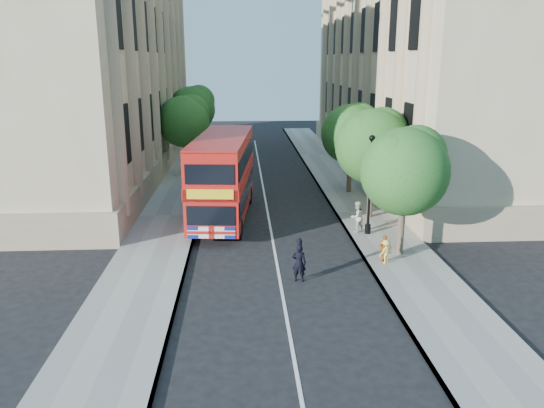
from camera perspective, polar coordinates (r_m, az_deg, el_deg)
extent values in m
plane|color=black|center=(21.91, 0.94, -8.69)|extent=(120.00, 120.00, 0.00)
cube|color=gray|center=(32.07, 9.90, -0.95)|extent=(3.50, 80.00, 0.12)
cube|color=gray|center=(31.52, -10.92, -1.29)|extent=(3.50, 80.00, 0.12)
cube|color=tan|center=(46.56, 16.43, 14.81)|extent=(12.00, 38.00, 18.00)
cube|color=tan|center=(45.65, -19.60, 14.56)|extent=(12.00, 38.00, 18.00)
cylinder|color=#473828|center=(25.23, 13.70, -2.39)|extent=(0.32, 0.32, 2.86)
sphere|color=#1C5420|center=(24.59, 14.08, 3.40)|extent=(4.00, 4.00, 4.00)
sphere|color=#1C5420|center=(25.03, 15.22, 5.04)|extent=(2.80, 2.80, 2.80)
sphere|color=#1C5420|center=(24.06, 13.23, 4.46)|extent=(2.60, 2.60, 2.60)
cylinder|color=#473828|center=(30.78, 10.53, 1.10)|extent=(0.32, 0.32, 2.99)
sphere|color=#1C5420|center=(30.24, 10.77, 6.10)|extent=(4.20, 4.20, 4.20)
sphere|color=#1C5420|center=(30.67, 11.76, 7.46)|extent=(2.94, 2.94, 2.94)
sphere|color=#1C5420|center=(29.75, 10.02, 7.05)|extent=(2.73, 2.73, 2.73)
cylinder|color=#473828|center=(36.49, 8.32, 3.34)|extent=(0.32, 0.32, 2.90)
sphere|color=#1C5420|center=(36.04, 8.48, 7.45)|extent=(4.00, 4.00, 4.00)
sphere|color=#1C5420|center=(36.48, 9.33, 8.55)|extent=(2.80, 2.80, 2.80)
sphere|color=#1C5420|center=(35.59, 7.82, 8.23)|extent=(2.60, 2.60, 2.60)
cylinder|color=#473828|center=(42.85, -9.33, 5.13)|extent=(0.32, 0.32, 2.99)
sphere|color=#1C5420|center=(42.46, -9.49, 8.74)|extent=(4.00, 4.00, 4.00)
sphere|color=#1C5420|center=(42.73, -8.66, 9.73)|extent=(2.80, 2.80, 2.80)
sphere|color=#1C5420|center=(42.16, -10.24, 9.41)|extent=(2.60, 2.60, 2.60)
cylinder|color=#473828|center=(50.69, -8.43, 6.82)|extent=(0.32, 0.32, 3.17)
sphere|color=#1C5420|center=(50.36, -8.56, 10.06)|extent=(4.20, 4.20, 4.20)
sphere|color=#1C5420|center=(50.65, -7.87, 10.93)|extent=(2.94, 2.94, 2.94)
sphere|color=#1C5420|center=(50.06, -9.20, 10.67)|extent=(2.73, 2.73, 2.73)
cylinder|color=black|center=(28.09, 10.26, -2.65)|extent=(0.30, 0.30, 0.50)
cylinder|color=black|center=(27.50, 10.48, 1.82)|extent=(0.14, 0.14, 5.00)
sphere|color=black|center=(27.03, 10.73, 6.98)|extent=(0.32, 0.32, 0.32)
cube|color=#B0120C|center=(30.24, -5.27, 3.17)|extent=(3.58, 10.34, 4.22)
cube|color=black|center=(30.45, -5.23, 1.45)|extent=(3.58, 9.71, 0.96)
cube|color=black|center=(30.04, -5.32, 5.21)|extent=(3.58, 9.71, 0.96)
cube|color=yellow|center=(25.32, -6.67, 1.05)|extent=(2.24, 0.28, 0.48)
cylinder|color=black|center=(27.54, -8.56, -2.58)|extent=(0.40, 1.09, 1.07)
cylinder|color=black|center=(27.21, -3.56, -2.66)|extent=(0.40, 1.09, 1.07)
cylinder|color=black|center=(34.12, -6.51, 0.98)|extent=(0.40, 1.09, 1.07)
cylinder|color=black|center=(33.85, -2.47, 0.96)|extent=(0.40, 1.09, 1.07)
cube|color=black|center=(33.86, -5.36, 2.57)|extent=(2.36, 2.15, 2.32)
cube|color=black|center=(32.88, -5.30, 2.68)|extent=(1.99, 0.26, 0.77)
cube|color=black|center=(36.19, -5.55, 3.75)|extent=(2.48, 3.69, 2.76)
cube|color=black|center=(35.83, -5.45, 1.46)|extent=(2.40, 5.44, 0.28)
cylinder|color=black|center=(33.97, -6.98, 0.75)|extent=(0.31, 0.90, 0.88)
cylinder|color=black|center=(34.05, -3.64, 0.87)|extent=(0.31, 0.90, 0.88)
cylinder|color=black|center=(37.51, -7.09, 2.13)|extent=(0.31, 0.90, 0.88)
cylinder|color=black|center=(37.58, -4.06, 2.23)|extent=(0.31, 0.90, 0.88)
imported|color=black|center=(21.99, 2.93, -6.34)|extent=(0.66, 0.50, 1.61)
imported|color=beige|center=(28.09, 9.12, -1.37)|extent=(1.01, 0.95, 1.65)
imported|color=orange|center=(24.29, 11.99, -4.67)|extent=(0.80, 0.56, 1.26)
imported|color=#F3D452|center=(24.14, 12.12, -5.03)|extent=(0.81, 0.69, 1.08)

